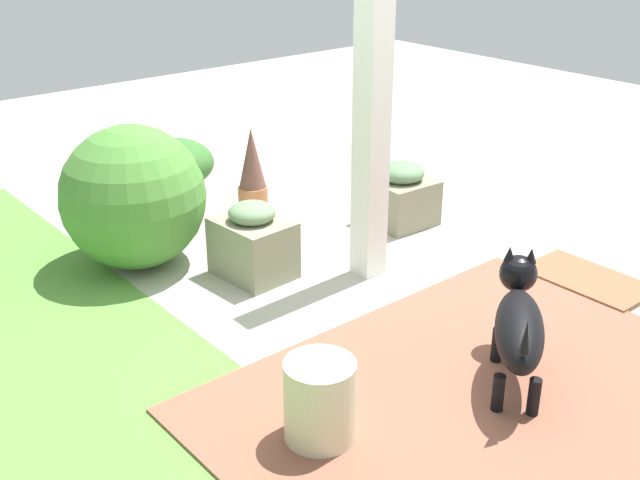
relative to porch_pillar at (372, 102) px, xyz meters
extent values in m
plane|color=#ADAB9A|center=(-0.38, 0.16, -1.03)|extent=(12.00, 12.00, 0.00)
cube|color=#8F5641|center=(-1.29, 0.48, -1.02)|extent=(1.80, 2.40, 0.02)
cube|color=white|center=(0.00, 0.00, 0.00)|extent=(0.15, 0.15, 2.06)
cube|color=gray|center=(0.41, -0.68, -0.87)|extent=(0.42, 0.42, 0.31)
ellipsoid|color=#5E815A|center=(0.41, -0.68, -0.66)|extent=(0.30, 0.30, 0.14)
cube|color=gray|center=(0.40, 0.54, -0.86)|extent=(0.47, 0.38, 0.35)
ellipsoid|color=#69835E|center=(0.40, 0.54, -0.63)|extent=(0.27, 0.27, 0.12)
sphere|color=#4A8535|center=(0.98, 0.98, -0.60)|extent=(0.86, 0.86, 0.86)
cylinder|color=#BA6C45|center=(1.16, 0.00, -0.92)|extent=(0.21, 0.21, 0.21)
cone|color=brown|center=(1.16, 0.00, -0.61)|extent=(0.19, 0.19, 0.42)
cylinder|color=#C56B4B|center=(1.55, 0.39, -0.92)|extent=(0.31, 0.31, 0.22)
ellipsoid|color=#366C2D|center=(1.55, 0.39, -0.66)|extent=(0.55, 0.55, 0.33)
ellipsoid|color=black|center=(-1.30, 0.32, -0.72)|extent=(0.57, 0.63, 0.23)
sphere|color=black|center=(-1.07, 0.03, -0.63)|extent=(0.18, 0.18, 0.18)
cone|color=black|center=(-1.03, 0.06, -0.52)|extent=(0.05, 0.05, 0.07)
cone|color=black|center=(-1.10, -0.01, -0.52)|extent=(0.05, 0.05, 0.07)
cylinder|color=black|center=(-1.12, 0.21, -0.93)|extent=(0.05, 0.05, 0.19)
cylinder|color=black|center=(-1.23, 0.12, -0.93)|extent=(0.05, 0.05, 0.19)
cylinder|color=black|center=(-1.37, 0.52, -0.93)|extent=(0.05, 0.05, 0.19)
cylinder|color=black|center=(-1.48, 0.42, -0.93)|extent=(0.05, 0.05, 0.19)
cone|color=black|center=(-1.49, 0.55, -0.58)|extent=(0.04, 0.04, 0.15)
cylinder|color=beige|center=(-1.01, 1.22, -0.84)|extent=(0.30, 0.30, 0.37)
cube|color=brown|center=(-0.92, -0.89, -1.01)|extent=(0.69, 0.41, 0.03)
camera|label=1|loc=(-3.01, 2.89, 1.03)|focal=43.75mm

